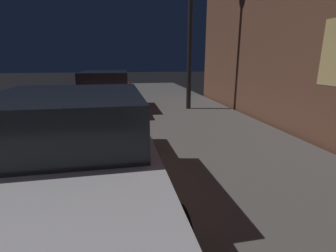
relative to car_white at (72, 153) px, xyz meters
name	(u,v)px	position (x,y,z in m)	size (l,w,h in m)	color
car_white	(72,153)	(0.00, 0.00, 0.00)	(2.22, 4.34, 1.43)	silver
car_red	(106,92)	(0.00, 6.01, 0.01)	(1.97, 4.32, 1.43)	maroon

